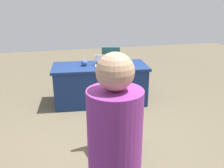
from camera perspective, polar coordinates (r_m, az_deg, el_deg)
The scene contains 8 objects.
ground_plane at distance 3.60m, azimuth -1.61°, elevation -13.79°, with size 14.40×14.40×0.00m, color brown.
table_foreground at distance 4.80m, azimuth -2.79°, elevation 0.04°, with size 1.92×1.03×0.77m.
chair_near_front at distance 3.17m, azimuth 0.95°, elevation -7.01°, with size 0.52×0.52×0.97m.
chair_tucked_left at distance 5.78m, azimuth -0.29°, elevation 5.00°, with size 0.53×0.53×0.95m.
person_attendee_standing at distance 1.64m, azimuth 0.65°, elevation -18.96°, with size 0.38×0.38×1.70m.
laptop_silver at distance 4.64m, azimuth -2.04°, elevation 4.78°, with size 0.35×0.33×0.21m.
yarn_ball at distance 4.67m, azimuth -6.62°, elevation 5.04°, with size 0.12×0.12×0.12m, color #3F5999.
scissors_red at distance 4.76m, azimuth 2.55°, elevation 4.70°, with size 0.18×0.04×0.01m, color red.
Camera 1 is at (0.67, 2.94, 1.96)m, focal length 38.51 mm.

